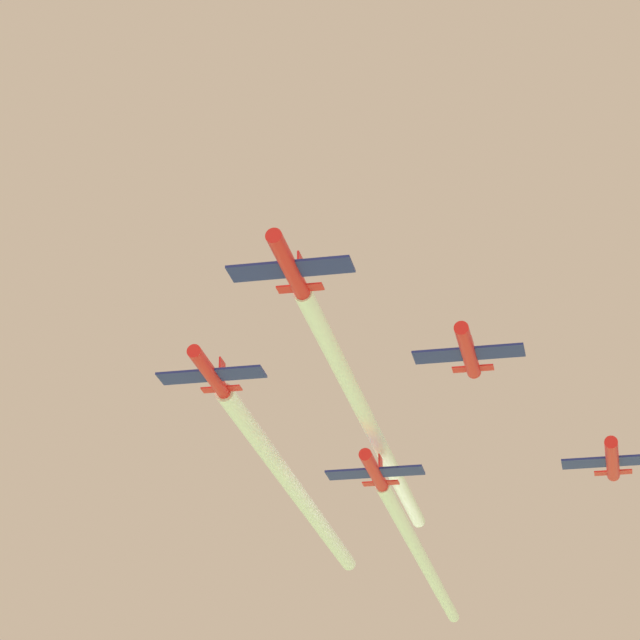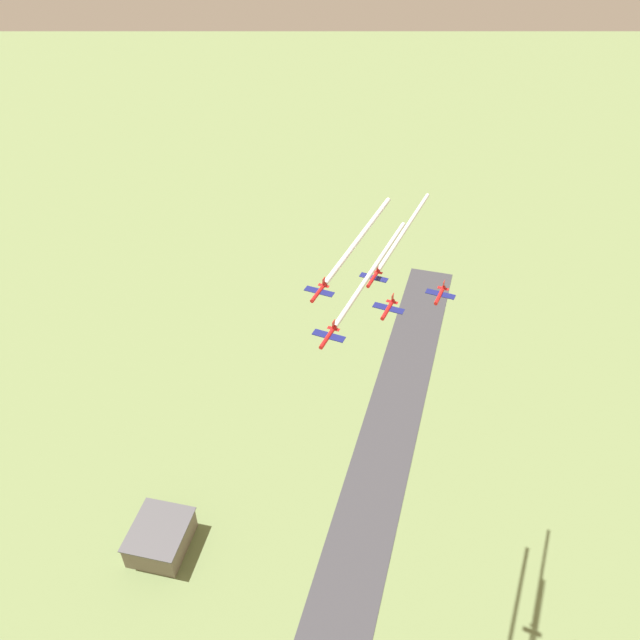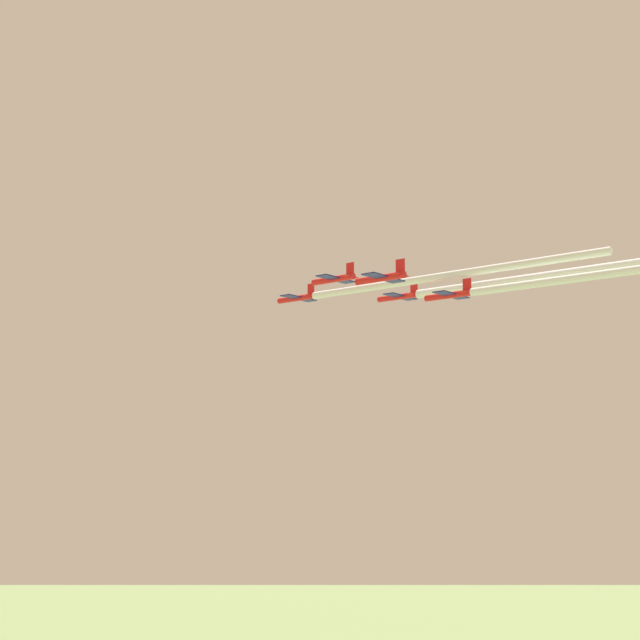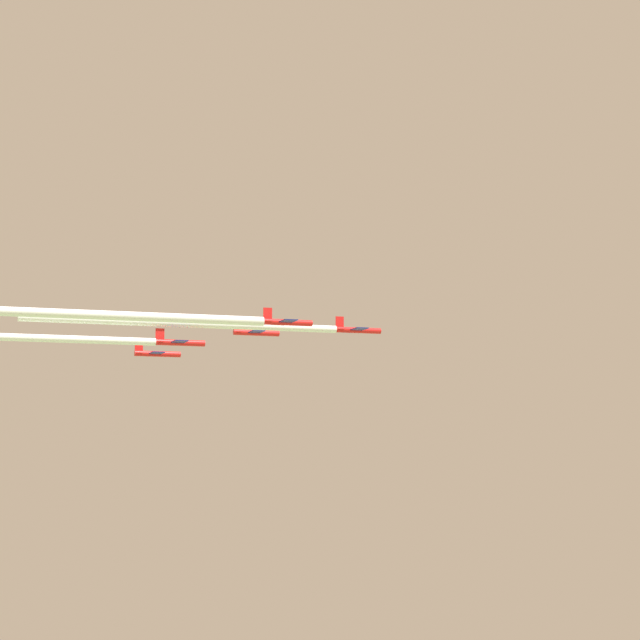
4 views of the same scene
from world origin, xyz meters
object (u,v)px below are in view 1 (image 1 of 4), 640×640
at_px(jet_0, 290,267).
at_px(jet_2, 211,373).
at_px(jet_3, 612,460).
at_px(jet_1, 468,352).
at_px(jet_4, 375,471).

relative_size(jet_0, jet_2, 1.00).
height_order(jet_0, jet_3, jet_0).
xyz_separation_m(jet_1, jet_2, (-3.26, -16.86, -0.17)).
height_order(jet_2, jet_4, jet_2).
relative_size(jet_0, jet_4, 1.00).
distance_m(jet_2, jet_3, 29.75).
distance_m(jet_0, jet_2, 16.93).
bearing_deg(jet_3, jet_4, 0.00).
bearing_deg(jet_1, jet_2, 0.00).
distance_m(jet_1, jet_4, 17.18).
bearing_deg(jet_2, jet_0, 120.47).
distance_m(jet_1, jet_3, 17.22).
bearing_deg(jet_0, jet_1, -120.47).
height_order(jet_1, jet_3, jet_1).
xyz_separation_m(jet_1, jet_4, (-15.96, -5.65, -2.92)).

